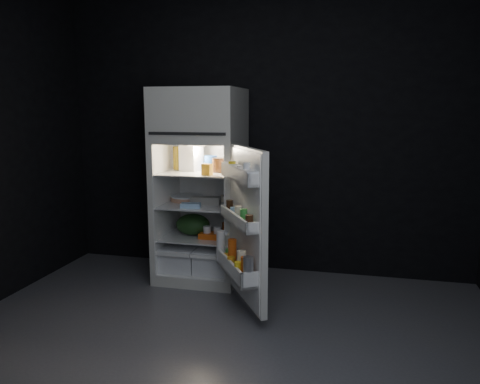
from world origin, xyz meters
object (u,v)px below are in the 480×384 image
(egg_carton, at_px, (205,201))
(yogurt_tray, at_px, (213,236))
(fridge_door, at_px, (244,228))
(refrigerator, at_px, (201,178))
(milk_jug, at_px, (191,158))

(egg_carton, bearing_deg, yogurt_tray, -43.17)
(fridge_door, height_order, egg_carton, fridge_door)
(fridge_door, relative_size, yogurt_tray, 4.87)
(refrigerator, relative_size, milk_jug, 7.42)
(refrigerator, height_order, milk_jug, refrigerator)
(refrigerator, distance_m, egg_carton, 0.22)
(refrigerator, distance_m, fridge_door, 0.94)
(milk_jug, bearing_deg, egg_carton, -8.10)
(yogurt_tray, bearing_deg, refrigerator, 137.71)
(refrigerator, xyz_separation_m, milk_jug, (-0.09, -0.01, 0.19))
(refrigerator, height_order, fridge_door, refrigerator)
(refrigerator, xyz_separation_m, egg_carton, (0.06, -0.08, -0.19))
(fridge_door, height_order, milk_jug, fridge_door)
(egg_carton, height_order, yogurt_tray, egg_carton)
(milk_jug, bearing_deg, refrigerator, 20.89)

